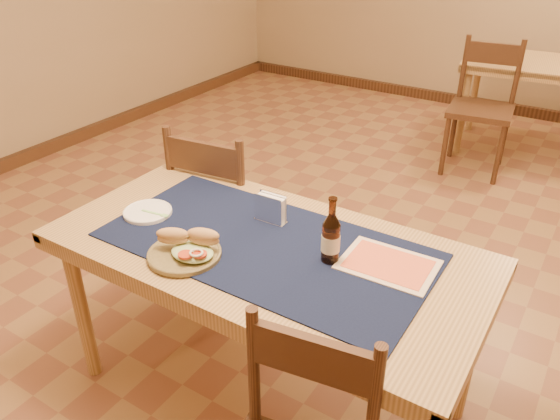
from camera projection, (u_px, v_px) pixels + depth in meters
The scene contains 12 objects.
room at pixel (370, 24), 2.26m from camera, with size 6.04×7.04×2.84m.
main_table at pixel (266, 264), 2.03m from camera, with size 1.60×0.80×0.75m.
placemat at pixel (265, 245), 1.99m from camera, with size 1.20×0.60×0.01m, color black.
baseboard at pixel (350, 286), 2.92m from camera, with size 6.00×7.00×0.10m.
chair_main_far at pixel (225, 209), 2.74m from camera, with size 0.49×0.49×0.96m.
chair_back_near at pixel (482, 105), 4.10m from camera, with size 0.51×0.51×0.98m.
sandwich_plate at pixel (187, 249), 1.90m from camera, with size 0.26×0.26×0.10m.
side_plate at pixel (148, 211), 2.18m from camera, with size 0.19×0.19×0.02m.
fork at pixel (157, 214), 2.15m from camera, with size 0.12×0.03×0.00m.
beer_bottle at pixel (331, 238), 1.85m from camera, with size 0.06×0.06×0.24m.
napkin_holder at pixel (271, 209), 2.10m from camera, with size 0.13×0.05×0.11m.
menu_card at pixel (388, 264), 1.87m from camera, with size 0.33×0.24×0.01m.
Camera 1 is at (0.94, -2.18, 1.84)m, focal length 35.00 mm.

